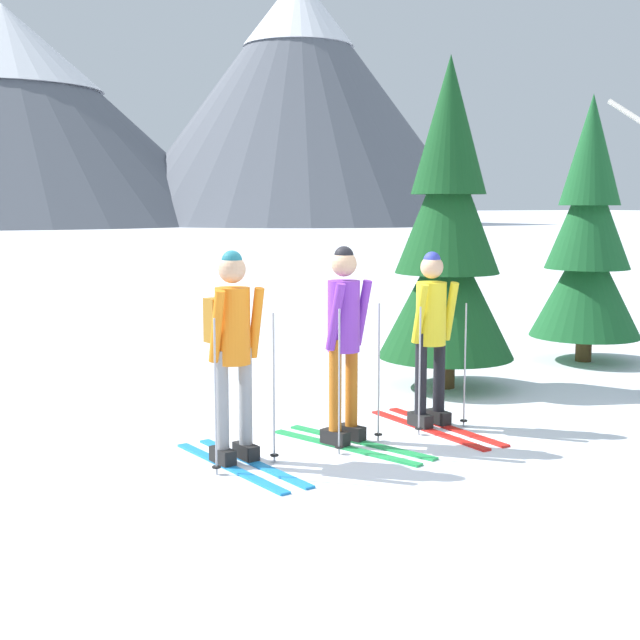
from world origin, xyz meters
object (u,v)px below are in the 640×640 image
(skier_in_yellow, at_px, (432,333))
(skier_in_purple, at_px, (345,336))
(skier_in_orange, at_px, (232,344))
(pine_tree_near, at_px, (588,241))
(pine_tree_mid, at_px, (448,239))

(skier_in_yellow, bearing_deg, skier_in_purple, -171.68)
(skier_in_orange, bearing_deg, pine_tree_near, 20.49)
(skier_in_orange, xyz_separation_m, skier_in_purple, (1.07, 0.08, -0.02))
(pine_tree_near, bearing_deg, skier_in_purple, -156.26)
(skier_in_yellow, relative_size, pine_tree_near, 0.47)
(skier_in_purple, xyz_separation_m, skier_in_yellow, (1.00, 0.15, -0.06))
(pine_tree_near, distance_m, pine_tree_mid, 2.70)
(skier_in_orange, xyz_separation_m, pine_tree_mid, (3.22, 1.63, 0.72))
(skier_in_purple, distance_m, pine_tree_near, 5.27)
(pine_tree_mid, bearing_deg, skier_in_orange, -153.17)
(skier_in_yellow, height_order, pine_tree_mid, pine_tree_mid)
(skier_in_orange, height_order, skier_in_purple, skier_in_purple)
(pine_tree_mid, bearing_deg, skier_in_yellow, -129.37)
(skier_in_yellow, distance_m, pine_tree_mid, 1.98)
(skier_in_purple, relative_size, skier_in_yellow, 1.05)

